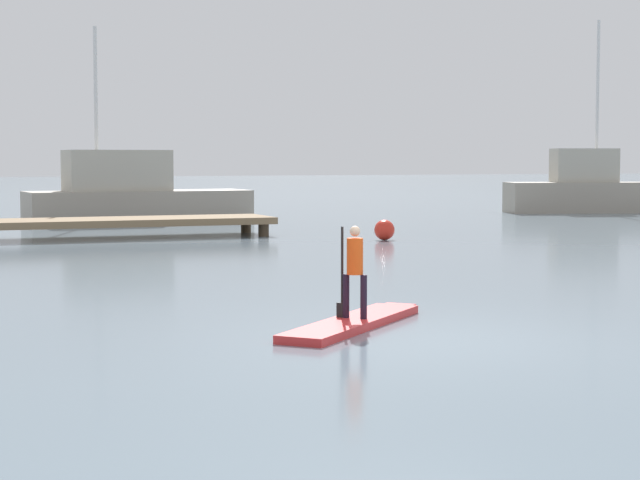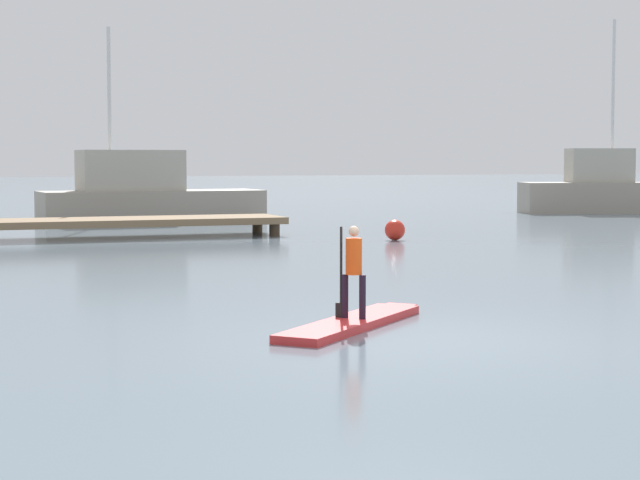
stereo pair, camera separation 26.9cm
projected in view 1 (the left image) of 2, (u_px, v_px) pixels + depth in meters
The scene contains 7 objects.
ground_plane at pixel (423, 339), 12.54m from camera, with size 240.00×240.00×0.00m, color slate.
paddleboard_near at pixel (355, 322), 13.52m from camera, with size 2.68×2.57×0.10m.
paddler_child_solo at pixel (354, 267), 13.48m from camera, with size 0.32×0.32×1.13m.
fishing_boat_green_midground at pixel (132, 195), 35.63m from camera, with size 7.22×2.51×6.20m.
motor_boat_small_navy at pixel (602, 191), 42.39m from camera, with size 7.87×3.74×7.29m.
floating_dock at pixel (117, 222), 28.68m from camera, with size 8.11×2.13×0.51m.
mooring_buoy_far at pixel (384, 230), 27.94m from camera, with size 0.52×0.52×0.52m, color red.
Camera 1 is at (-5.64, -11.14, 2.04)m, focal length 62.29 mm.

